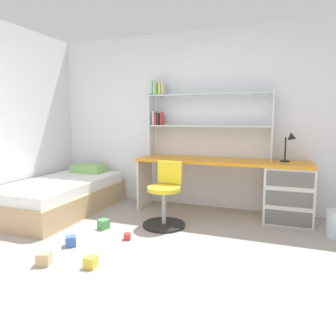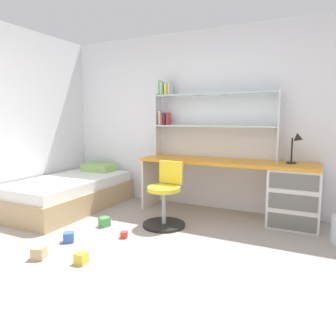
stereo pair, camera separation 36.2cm
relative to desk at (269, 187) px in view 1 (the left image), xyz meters
name	(u,v)px [view 1 (the left image)]	position (x,y,z in m)	size (l,w,h in m)	color
ground_plane	(121,290)	(-1.01, -2.12, -0.43)	(5.58, 5.86, 0.02)	#9E938C
room_shell	(81,121)	(-2.19, -0.92, 0.86)	(5.58, 5.86, 2.56)	silver
desk	(269,187)	(0.00, 0.00, 0.00)	(2.30, 0.57, 0.75)	orange
bookshelf_hutch	(196,112)	(-1.04, 0.17, 0.97)	(1.75, 0.22, 1.10)	silver
desk_lamp	(291,142)	(0.23, 0.06, 0.58)	(0.20, 0.17, 0.38)	black
swivel_chair	(165,201)	(-1.18, -0.68, -0.12)	(0.52, 0.52, 0.78)	black
bed_platform	(62,195)	(-2.77, -0.63, -0.20)	(1.03, 1.87, 0.56)	tan
toy_block_green_0	(104,224)	(-1.83, -1.05, -0.37)	(0.11, 0.11, 0.11)	#479E51
toy_block_red_1	(127,236)	(-1.41, -1.24, -0.39)	(0.07, 0.07, 0.07)	red
toy_block_yellow_2	(91,262)	(-1.42, -1.91, -0.37)	(0.10, 0.10, 0.10)	gold
toy_block_blue_3	(71,241)	(-1.88, -1.59, -0.37)	(0.10, 0.10, 0.10)	#3860B7
toy_block_natural_4	(44,258)	(-1.84, -2.01, -0.37)	(0.11, 0.11, 0.11)	tan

